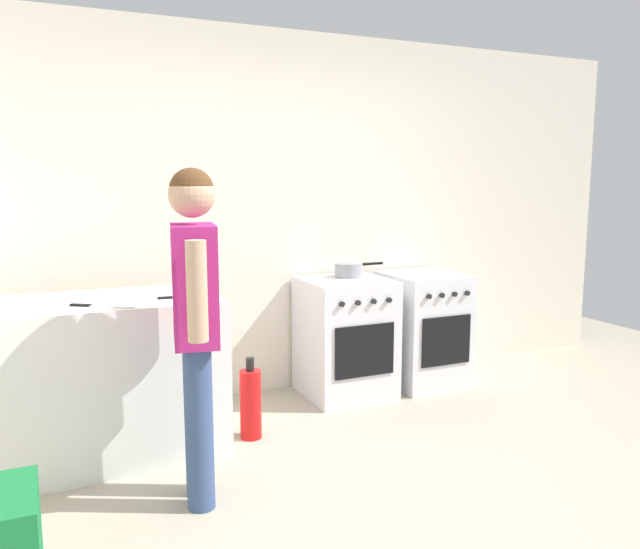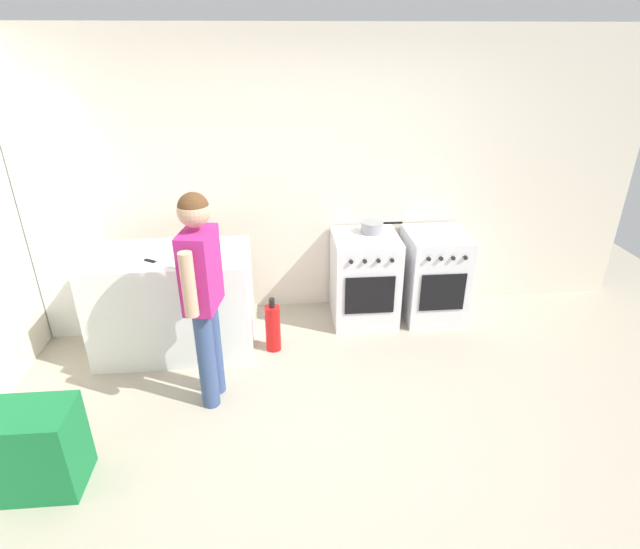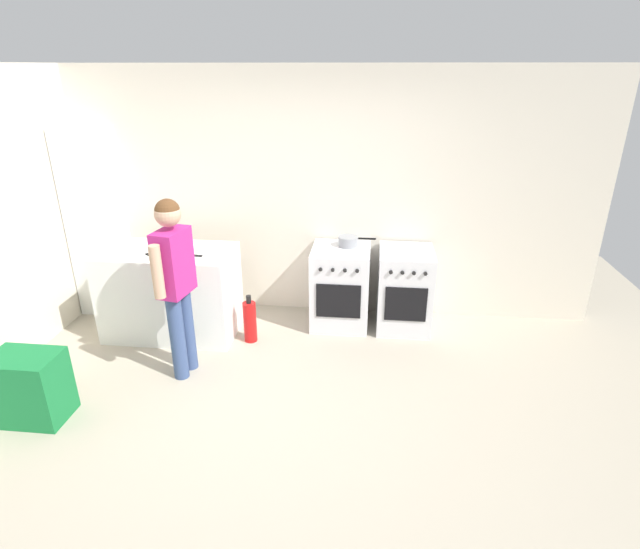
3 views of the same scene
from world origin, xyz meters
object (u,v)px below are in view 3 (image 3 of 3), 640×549
recycling_crate_lower (34,402)px  recycling_crate_upper (26,372)px  oven_right (404,289)px  fire_extinguisher (250,321)px  oven_left (340,286)px  pot (348,241)px  larder_cabinet (97,223)px  knife_bread (156,258)px  person (175,275)px  knife_utility (191,255)px

recycling_crate_lower → recycling_crate_upper: (0.00, 0.00, 0.28)m
oven_right → fire_extinguisher: (-1.54, -0.48, -0.21)m
oven_left → pot: pot is taller
recycling_crate_lower → larder_cabinet: 2.15m
recycling_crate_lower → knife_bread: bearing=65.4°
oven_left → recycling_crate_upper: 2.92m
knife_bread → person: person is taller
person → larder_cabinet: size_ratio=0.80×
knife_utility → larder_cabinet: larder_cabinet is taller
oven_left → recycling_crate_lower: size_ratio=1.63×
pot → fire_extinguisher: 1.29m
fire_extinguisher → recycling_crate_upper: recycling_crate_upper is taller
knife_bread → fire_extinguisher: knife_bread is taller
pot → larder_cabinet: size_ratio=0.19×
recycling_crate_upper → oven_right: bearing=31.9°
pot → recycling_crate_upper: pot is taller
pot → recycling_crate_lower: bearing=-140.8°
larder_cabinet → pot: bearing=-0.3°
fire_extinguisher → larder_cabinet: size_ratio=0.25×
knife_bread → fire_extinguisher: 1.09m
knife_bread → recycling_crate_lower: bearing=-114.6°
recycling_crate_upper → knife_utility: bearing=56.8°
knife_bread → recycling_crate_upper: size_ratio=0.60×
pot → knife_utility: size_ratio=1.53×
pot → knife_bread: 1.90m
recycling_crate_lower → oven_right: bearing=31.9°
pot → knife_utility: pot is taller
knife_bread → recycling_crate_upper: (-0.57, -1.25, -0.48)m
knife_bread → recycling_crate_lower: knife_bread is taller
knife_utility → recycling_crate_upper: bearing=-123.2°
knife_utility → fire_extinguisher: bearing=1.8°
oven_left → recycling_crate_lower: 2.94m
oven_left → oven_right: same height
recycling_crate_lower → person: bearing=37.9°
oven_right → knife_bread: knife_bread is taller
oven_left → person: 1.79m
person → recycling_crate_upper: person is taller
oven_right → larder_cabinet: larder_cabinet is taller
person → fire_extinguisher: 1.06m
knife_utility → knife_bread: bearing=-163.4°
oven_right → pot: 0.77m
pot → person: 1.82m
oven_right → recycling_crate_lower: (-2.94, -1.83, -0.29)m
oven_left → oven_right: 0.67m
pot → knife_bread: pot is taller
oven_left → person: bearing=-140.5°
oven_left → larder_cabinet: bearing=177.8°
person → fire_extinguisher: bearing=53.5°
oven_right → knife_bread: (-2.37, -0.59, 0.48)m
larder_cabinet → recycling_crate_upper: bearing=-79.1°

